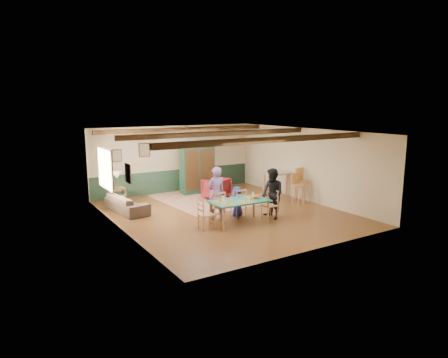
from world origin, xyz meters
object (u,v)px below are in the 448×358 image
dining_chair_end_right (270,205)px  counter_table (280,185)px  armchair (216,188)px  bar_stool_right (303,185)px  armoire (197,167)px  dining_chair_end_left (206,214)px  dining_table (239,212)px  dining_chair_far_right (238,203)px  bar_stool_left (299,189)px  person_woman (272,194)px  person_man (216,193)px  sofa (127,204)px  end_table (118,197)px  table_lamp (117,180)px  person_child (237,201)px  cat (256,196)px  dining_chair_far_left (217,206)px

dining_chair_end_right → counter_table: bearing=136.5°
armchair → bar_stool_right: bearing=113.1°
armoire → dining_chair_end_left: bearing=-110.4°
dining_table → dining_chair_far_right: 0.80m
armchair → bar_stool_left: (2.08, -2.34, 0.17)m
person_woman → bar_stool_right: bearing=118.0°
person_man → bar_stool_left: person_man is taller
dining_table → person_woman: person_woman is taller
sofa → end_table: end_table is taller
armchair → dining_chair_end_right: bearing=65.1°
dining_table → dining_chair_end_left: size_ratio=1.89×
dining_table → end_table: bearing=121.3°
dining_chair_far_right → table_lamp: size_ratio=1.55×
sofa → person_child: bearing=-136.9°
cat → dining_chair_end_left: bearing=176.6°
dining_chair_far_right → table_lamp: (-2.88, 3.38, 0.48)m
person_child → dining_chair_end_left: bearing=27.3°
dining_table → dining_chair_end_left: (-1.11, 0.05, 0.10)m
sofa → counter_table: (5.59, -1.20, 0.23)m
dining_chair_far_right → counter_table: counter_table is taller
dining_table → armchair: size_ratio=1.99×
dining_chair_far_left → person_child: 0.78m
dining_table → table_lamp: 4.79m
armoire → armchair: bearing=-78.5°
sofa → bar_stool_right: (5.98, -2.05, 0.34)m
dining_chair_far_left → bar_stool_right: bar_stool_right is taller
person_woman → cat: (-0.68, -0.07, 0.01)m
person_man → bar_stool_left: 3.52m
dining_chair_end_right → armoire: armoire is taller
person_man → dining_chair_end_right: bearing=152.7°
cat → bar_stool_left: 2.82m
end_table → bar_stool_right: size_ratio=0.51×
dining_chair_far_left → table_lamp: 3.99m
cat → end_table: 5.17m
cat → armchair: (0.55, 3.33, -0.42)m
cat → sofa: cat is taller
bar_stool_left → cat: bearing=-162.5°
dining_chair_far_left → cat: dining_chair_far_left is taller
person_woman → table_lamp: (-3.67, 4.11, 0.14)m
dining_table → cat: cat is taller
dining_chair_far_left → person_child: person_child is taller
person_woman → person_child: size_ratio=1.64×
dining_chair_far_left → armoire: (1.28, 3.74, 0.59)m
bar_stool_left → armoire: bearing=118.7°
sofa → end_table: 0.96m
dining_chair_end_right → sofa: bearing=-129.0°
person_woman → table_lamp: bearing=-135.8°
person_man → dining_chair_end_left: bearing=46.8°
dining_chair_far_left → bar_stool_left: 3.52m
end_table → bar_stool_left: 6.47m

